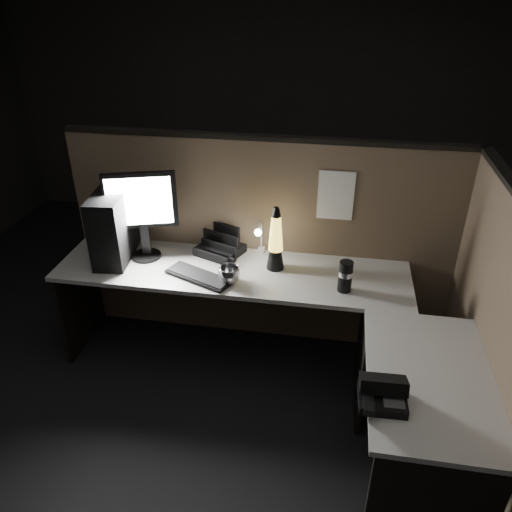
% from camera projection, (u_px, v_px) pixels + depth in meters
% --- Properties ---
extents(floor, '(6.00, 6.00, 0.00)m').
position_uv_depth(floor, '(238.00, 422.00, 3.08)').
color(floor, black).
rests_on(floor, ground).
extents(room_shell, '(6.00, 6.00, 6.00)m').
position_uv_depth(room_shell, '(231.00, 173.00, 2.28)').
color(room_shell, silver).
rests_on(room_shell, ground).
extents(partition_back, '(2.66, 0.06, 1.50)m').
position_uv_depth(partition_back, '(262.00, 245.00, 3.50)').
color(partition_back, brown).
rests_on(partition_back, ground).
extents(partition_right, '(0.06, 1.66, 1.50)m').
position_uv_depth(partition_right, '(489.00, 340.00, 2.60)').
color(partition_right, brown).
rests_on(partition_right, ground).
extents(desk, '(2.60, 1.60, 0.73)m').
position_uv_depth(desk, '(274.00, 325.00, 2.98)').
color(desk, '#B3B0A9').
rests_on(desk, ground).
extents(pc_tower, '(0.25, 0.47, 0.47)m').
position_uv_depth(pc_tower, '(113.00, 226.00, 3.28)').
color(pc_tower, black).
rests_on(pc_tower, desk).
extents(monitor, '(0.45, 0.20, 0.60)m').
position_uv_depth(monitor, '(141.00, 208.00, 3.23)').
color(monitor, black).
rests_on(monitor, desk).
extents(keyboard, '(0.47, 0.31, 0.02)m').
position_uv_depth(keyboard, '(199.00, 276.00, 3.16)').
color(keyboard, black).
rests_on(keyboard, desk).
extents(mouse, '(0.12, 0.10, 0.04)m').
position_uv_depth(mouse, '(231.00, 278.00, 3.12)').
color(mouse, black).
rests_on(mouse, desk).
extents(clip_lamp, '(0.05, 0.19, 0.24)m').
position_uv_depth(clip_lamp, '(260.00, 238.00, 3.33)').
color(clip_lamp, silver).
rests_on(clip_lamp, desk).
extents(organizer, '(0.35, 0.34, 0.21)m').
position_uv_depth(organizer, '(220.00, 246.00, 3.42)').
color(organizer, black).
rests_on(organizer, desk).
extents(lava_lamp, '(0.12, 0.12, 0.43)m').
position_uv_depth(lava_lamp, '(276.00, 244.00, 3.18)').
color(lava_lamp, black).
rests_on(lava_lamp, desk).
extents(travel_mug, '(0.09, 0.09, 0.20)m').
position_uv_depth(travel_mug, '(345.00, 276.00, 2.99)').
color(travel_mug, black).
rests_on(travel_mug, desk).
extents(steel_mug, '(0.18, 0.18, 0.11)m').
position_uv_depth(steel_mug, '(229.00, 275.00, 3.09)').
color(steel_mug, '#B1B0B7').
rests_on(steel_mug, desk).
extents(figurine, '(0.06, 0.06, 0.06)m').
position_uv_depth(figurine, '(347.00, 266.00, 3.19)').
color(figurine, yellow).
rests_on(figurine, desk).
extents(pinned_paper, '(0.23, 0.00, 0.33)m').
position_uv_depth(pinned_paper, '(336.00, 196.00, 3.19)').
color(pinned_paper, white).
rests_on(pinned_paper, partition_back).
extents(desk_phone, '(0.22, 0.23, 0.13)m').
position_uv_depth(desk_phone, '(382.00, 393.00, 2.23)').
color(desk_phone, black).
rests_on(desk_phone, desk).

